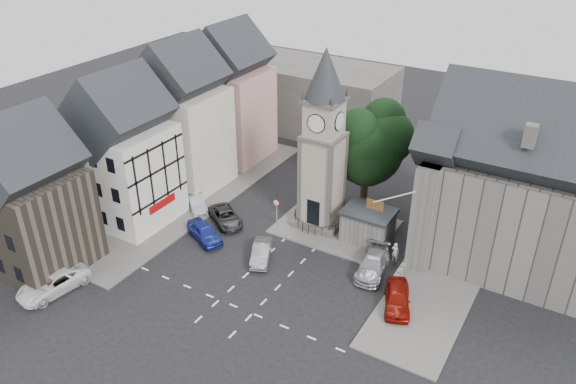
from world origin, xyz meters
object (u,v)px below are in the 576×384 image
Objects in this scene: clock_tower at (323,142)px; car_east_red at (397,298)px; car_west_blue at (204,232)px; stone_shelter at (368,226)px; pedestrian at (395,252)px.

car_east_red is (10.21, -7.38, -7.34)m from clock_tower.
car_west_blue is 17.71m from car_east_red.
pedestrian is (3.20, -1.64, -0.65)m from stone_shelter.
pedestrian is (8.00, -2.13, -7.22)m from clock_tower.
pedestrian is (15.50, 5.43, 0.16)m from car_west_blue.
clock_tower is 9.00× the size of pedestrian.
clock_tower reaches higher than stone_shelter.
clock_tower is 3.78× the size of stone_shelter.
car_west_blue is 16.42m from pedestrian.
car_east_red is 5.69m from pedestrian.
car_east_red is at bearing -63.86° from car_west_blue.
car_east_red is at bearing -51.86° from stone_shelter.
clock_tower is 10.98m from pedestrian.
car_east_red is (5.41, -6.89, -0.77)m from stone_shelter.
clock_tower is 3.56× the size of car_east_red.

